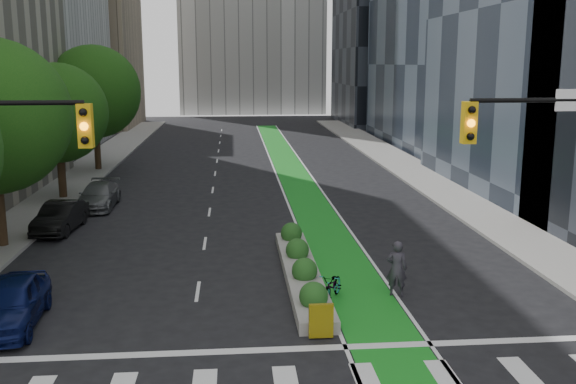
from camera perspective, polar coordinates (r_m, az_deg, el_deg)
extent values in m
plane|color=black|center=(17.02, -0.36, -15.56)|extent=(160.00, 160.00, 0.00)
cube|color=gray|center=(42.20, -19.40, 0.32)|extent=(3.60, 90.00, 0.15)
cube|color=gray|center=(42.87, 12.80, 0.85)|extent=(3.60, 90.00, 0.15)
cube|color=#198920|center=(45.97, 0.38, 1.75)|extent=(2.20, 70.00, 0.01)
cube|color=tan|center=(83.44, -18.56, 14.47)|extent=(14.00, 16.00, 26.00)
cube|color=black|center=(86.02, 9.69, 15.44)|extent=(14.00, 18.00, 28.00)
cylinder|color=black|center=(38.78, -19.54, 2.63)|extent=(0.44, 0.44, 4.48)
sphere|color=#134A0F|center=(38.49, -19.81, 6.63)|extent=(5.60, 5.60, 5.60)
cylinder|color=black|center=(48.41, -16.65, 4.83)|extent=(0.44, 0.44, 5.15)
sphere|color=#134A0F|center=(48.17, -16.86, 8.53)|extent=(6.60, 6.60, 6.60)
cube|color=gold|center=(16.08, -17.56, 5.63)|extent=(0.34, 0.28, 1.05)
sphere|color=orange|center=(15.92, -17.68, 5.57)|extent=(0.20, 0.20, 0.20)
cylinder|color=black|center=(17.89, 24.23, 7.47)|extent=(5.50, 0.12, 0.12)
cube|color=gold|center=(16.77, 15.79, 5.95)|extent=(0.34, 0.28, 1.05)
sphere|color=orange|center=(16.62, 15.98, 5.90)|extent=(0.20, 0.20, 0.20)
cube|color=white|center=(17.73, 23.49, 7.50)|extent=(0.55, 0.04, 0.55)
cube|color=gray|center=(23.49, 1.20, -7.26)|extent=(1.20, 10.00, 0.40)
cube|color=yellow|center=(18.54, 2.96, -11.36)|extent=(0.70, 0.12, 1.00)
sphere|color=#194C19|center=(20.07, 2.29, -9.23)|extent=(0.90, 0.90, 0.90)
sphere|color=#194C19|center=(22.41, 1.48, -6.99)|extent=(0.90, 0.90, 0.90)
sphere|color=#194C19|center=(24.78, 0.84, -5.17)|extent=(0.90, 0.90, 0.90)
sphere|color=#194C19|center=(27.17, 0.31, -3.67)|extent=(0.90, 0.90, 0.90)
imported|color=gray|center=(21.43, 4.00, -8.35)|extent=(1.35, 1.95, 0.97)
imported|color=#322F39|center=(21.94, 9.64, -6.72)|extent=(0.80, 0.63, 1.91)
imported|color=#0C1548|center=(20.99, -23.43, -9.01)|extent=(2.00, 4.40, 1.47)
imported|color=black|center=(31.64, -19.58, -2.11)|extent=(1.82, 4.28, 1.37)
imported|color=#555759|center=(36.17, -16.49, -0.32)|extent=(1.88, 4.58, 1.33)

